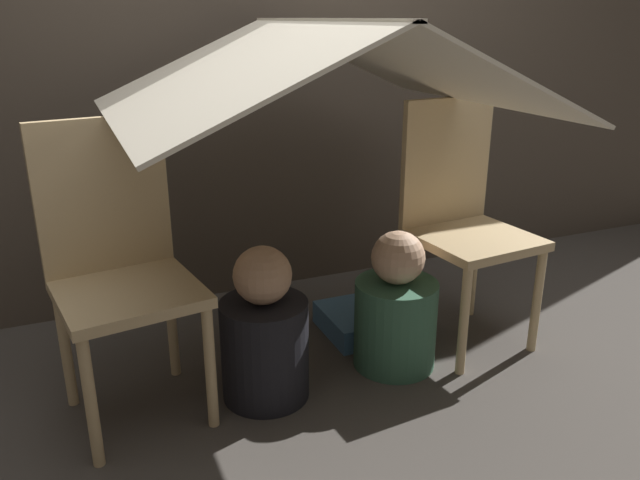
{
  "coord_description": "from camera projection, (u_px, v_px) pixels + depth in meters",
  "views": [
    {
      "loc": [
        -0.8,
        -1.78,
        1.28
      ],
      "look_at": [
        0.0,
        0.13,
        0.54
      ],
      "focal_mm": 35.0,
      "sensor_mm": 36.0,
      "label": 1
    }
  ],
  "objects": [
    {
      "name": "chair_right",
      "position": [
        461.0,
        214.0,
        2.51
      ],
      "size": [
        0.47,
        0.47,
        0.98
      ],
      "rotation": [
        0.0,
        0.0,
        0.09
      ],
      "color": "#D1B27F",
      "rests_on": "ground_plane"
    },
    {
      "name": "person_second",
      "position": [
        396.0,
        312.0,
        2.37
      ],
      "size": [
        0.32,
        0.32,
        0.54
      ],
      "color": "#38664C",
      "rests_on": "ground_plane"
    },
    {
      "name": "sheet_canopy",
      "position": [
        320.0,
        67.0,
        1.99
      ],
      "size": [
        1.33,
        1.19,
        0.3
      ],
      "color": "silver"
    },
    {
      "name": "ground_plane",
      "position": [
        334.0,
        390.0,
        2.27
      ],
      "size": [
        8.8,
        8.8,
        0.0
      ],
      "primitive_type": "plane",
      "color": "#47423D"
    },
    {
      "name": "floor_cushion",
      "position": [
        371.0,
        319.0,
        2.7
      ],
      "size": [
        0.41,
        0.33,
        0.1
      ],
      "color": "#4C7FB2",
      "rests_on": "ground_plane"
    },
    {
      "name": "person_front",
      "position": [
        265.0,
        336.0,
        2.16
      ],
      "size": [
        0.31,
        0.31,
        0.57
      ],
      "color": "black",
      "rests_on": "ground_plane"
    },
    {
      "name": "chair_left",
      "position": [
        119.0,
        261.0,
        2.02
      ],
      "size": [
        0.49,
        0.49,
        0.98
      ],
      "rotation": [
        0.0,
        0.0,
        0.15
      ],
      "color": "#D1B27F",
      "rests_on": "ground_plane"
    },
    {
      "name": "wall_back",
      "position": [
        241.0,
        24.0,
        2.73
      ],
      "size": [
        7.0,
        0.05,
        2.5
      ],
      "color": "#4C4238",
      "rests_on": "ground_plane"
    }
  ]
}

